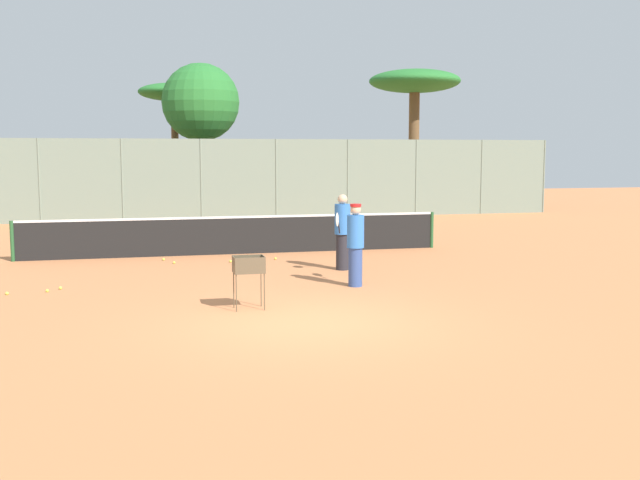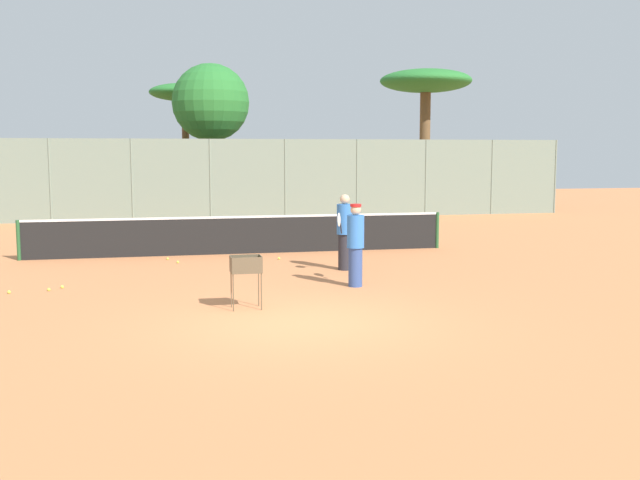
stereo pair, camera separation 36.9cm
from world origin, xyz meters
TOP-DOWN VIEW (x-y plane):
  - ground_plane at (0.00, 0.00)m, footprint 80.00×80.00m
  - tennis_net at (0.00, 8.74)m, footprint 11.84×0.10m
  - back_fence at (-0.00, 19.61)m, footprint 32.02×0.08m
  - tree_0 at (11.62, 25.27)m, footprint 4.76×4.76m
  - tree_2 at (-0.75, 24.94)m, footprint 3.39×3.39m
  - tree_3 at (0.29, 22.45)m, footprint 3.49×3.49m
  - player_white_outfit at (2.13, 5.33)m, footprint 0.56×0.86m
  - player_red_cap at (1.80, 3.11)m, footprint 0.51×0.86m
  - ball_cart at (-0.75, 1.35)m, footprint 0.56×0.41m
  - tennis_ball_0 at (-1.79, 7.31)m, footprint 0.07×0.07m
  - tennis_ball_1 at (-4.29, 4.23)m, footprint 0.07×0.07m
  - tennis_ball_3 at (-2.03, 7.97)m, footprint 0.07×0.07m
  - tennis_ball_4 at (-0.36, 7.18)m, footprint 0.07×0.07m
  - tennis_ball_5 at (0.87, 7.40)m, footprint 0.07×0.07m
  - tennis_ball_6 at (-5.28, 3.85)m, footprint 0.07×0.07m
  - tennis_ball_7 at (0.23, 7.21)m, footprint 0.07×0.07m
  - tennis_ball_8 at (-4.52, 3.97)m, footprint 0.07×0.07m
  - parked_car at (2.46, 22.66)m, footprint 4.20×1.70m

SIDE VIEW (x-z plane):
  - ground_plane at x=0.00m, z-range 0.00..0.00m
  - tennis_ball_0 at x=-1.79m, z-range 0.00..0.07m
  - tennis_ball_1 at x=-4.29m, z-range 0.00..0.07m
  - tennis_ball_3 at x=-2.03m, z-range 0.00..0.07m
  - tennis_ball_4 at x=-0.36m, z-range 0.00..0.07m
  - tennis_ball_5 at x=0.87m, z-range 0.00..0.07m
  - tennis_ball_6 at x=-5.28m, z-range 0.00..0.07m
  - tennis_ball_7 at x=0.23m, z-range 0.00..0.07m
  - tennis_ball_8 at x=-4.52m, z-range 0.00..0.07m
  - tennis_net at x=0.00m, z-range 0.02..1.09m
  - parked_car at x=2.46m, z-range -0.14..1.46m
  - ball_cart at x=-0.75m, z-range 0.25..1.23m
  - player_red_cap at x=1.80m, z-range 0.03..1.80m
  - player_white_outfit at x=2.13m, z-range 0.03..1.87m
  - back_fence at x=0.00m, z-range 0.00..3.39m
  - tree_3 at x=0.29m, z-range 1.58..8.39m
  - tree_2 at x=-0.75m, z-range 2.44..8.55m
  - tree_0 at x=11.62m, z-range 2.73..9.83m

